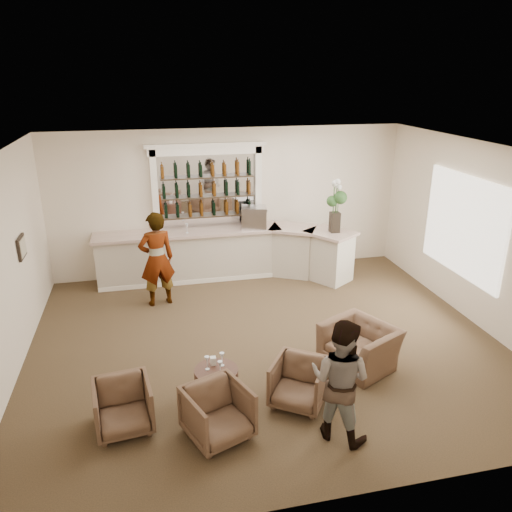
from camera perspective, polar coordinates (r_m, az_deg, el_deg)
The scene contains 19 objects.
ground at distance 8.86m, azimuth 1.07°, elevation -9.75°, with size 8.00×8.00×0.00m, color brown.
room_shell at distance 8.65m, azimuth 1.10°, elevation 6.28°, with size 8.04×7.02×3.32m.
bar_counter at distance 11.26m, azimuth -3.34°, elevation 0.22°, with size 5.72×1.80×1.14m.
back_bar_alcove at distance 11.19m, azimuth -5.56°, elevation 7.83°, with size 2.64×0.25×3.00m.
cocktail_table at distance 7.37m, azimuth -4.53°, elevation -14.44°, with size 0.63×0.63×0.50m, color #4C2C21.
sommelier at distance 10.03m, azimuth -11.27°, elevation -0.37°, with size 0.70×0.46×1.93m, color gray.
guest at distance 6.50m, azimuth 9.59°, elevation -13.79°, with size 0.80×0.63×1.65m, color gray.
armchair_left at distance 7.02m, azimuth -14.95°, elevation -16.27°, with size 0.72×0.74×0.68m, color brown.
armchair_center at distance 6.68m, azimuth -4.40°, elevation -17.47°, with size 0.76×0.78×0.71m, color brown.
armchair_right at distance 7.25m, azimuth 4.92°, elevation -14.23°, with size 0.72×0.74×0.67m, color brown.
armchair_far at distance 8.21m, azimuth 11.73°, elevation -10.05°, with size 1.07×0.93×0.69m, color brown.
espresso_machine at distance 11.17m, azimuth -0.24°, elevation 4.45°, with size 0.55×0.46×0.48m, color #B9B9BE.
flower_vase at distance 10.89m, azimuth 9.10°, elevation 6.05°, with size 0.31×0.31×1.17m.
wine_glass_bar_left at distance 10.93m, azimuth -7.90°, elevation 3.15°, with size 0.07×0.07×0.21m, color white, non-canonical shape.
wine_glass_bar_right at distance 11.21m, azimuth 0.51°, elevation 3.78°, with size 0.07×0.07×0.21m, color white, non-canonical shape.
wine_glass_tbl_a at distance 7.18m, azimuth -5.61°, elevation -12.08°, with size 0.07×0.07×0.21m, color white, non-canonical shape.
wine_glass_tbl_b at distance 7.25m, azimuth -3.90°, elevation -11.70°, with size 0.07×0.07×0.21m, color white, non-canonical shape.
wine_glass_tbl_c at distance 7.07m, azimuth -4.12°, elevation -12.63°, with size 0.07×0.07×0.21m, color white, non-canonical shape.
napkin_holder at distance 7.31m, azimuth -4.92°, elevation -11.84°, with size 0.08×0.08×0.12m, color white.
Camera 1 is at (-1.85, -7.44, 4.45)m, focal length 35.00 mm.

